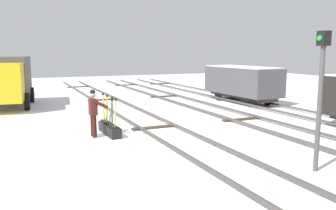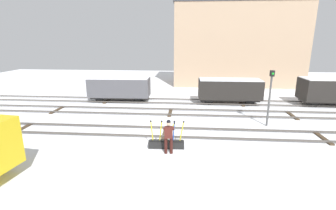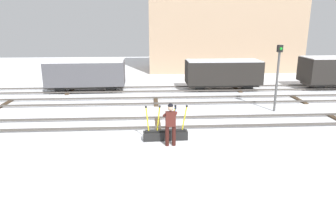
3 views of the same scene
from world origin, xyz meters
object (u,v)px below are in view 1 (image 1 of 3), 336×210
Objects in this scene: delivery_truck at (6,79)px; signal_post at (321,86)px; switch_lever_frame at (110,127)px; freight_car_far_end at (242,81)px; rail_worker at (94,110)px.

delivery_truck is 1.58× the size of signal_post.
switch_lever_frame is 0.33× the size of delivery_truck.
signal_post reaches higher than delivery_truck.
signal_post reaches higher than switch_lever_frame.
freight_car_far_end is (-4.96, 9.35, 1.00)m from switch_lever_frame.
delivery_truck is 16.20m from signal_post.
switch_lever_frame is 0.52× the size of signal_post.
delivery_truck reaches higher than freight_car_far_end.
signal_post is 0.66× the size of freight_car_far_end.
switch_lever_frame is at bearing 30.01° from delivery_truck.
switch_lever_frame is 0.34× the size of freight_car_far_end.
delivery_truck is at bearing -153.02° from signal_post.
switch_lever_frame is at bearing -147.93° from signal_post.
freight_car_far_end is (-11.03, 5.54, -0.93)m from signal_post.
rail_worker is at bearing -77.64° from switch_lever_frame.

